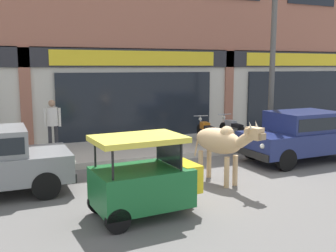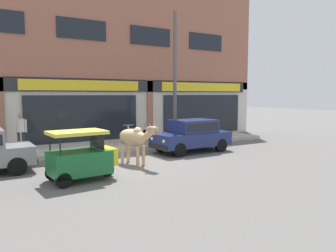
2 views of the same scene
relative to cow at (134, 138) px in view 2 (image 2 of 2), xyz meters
name	(u,v)px [view 2 (image 2 of 2)]	position (x,y,z in m)	size (l,w,h in m)	color
ground_plane	(127,163)	(-0.13, 0.36, -1.01)	(90.00, 90.00, 0.00)	#605E5B
sidewalk	(95,147)	(-0.13, 4.12, -0.92)	(19.00, 3.12, 0.18)	#B7AFA3
shop_building	(81,54)	(-0.14, 5.93, 3.66)	(23.00, 1.40, 9.74)	#9E604C
cow	(134,138)	(0.00, 0.00, 0.00)	(0.93, 2.10, 1.61)	tan
car_1	(192,134)	(3.36, 1.05, -0.19)	(3.66, 1.71, 1.46)	black
auto_rickshaw	(82,159)	(-2.35, -1.23, -0.35)	(2.03, 1.28, 1.52)	black
motorcycle_0	(132,136)	(1.64, 3.72, -0.44)	(0.60, 1.80, 0.88)	black
motorcycle_1	(151,134)	(2.73, 3.78, -0.44)	(0.52, 1.81, 0.88)	black
pedestrian	(21,128)	(-3.33, 4.24, 0.16)	(0.50, 0.32, 1.60)	#2D2D33
utility_pole	(175,78)	(3.61, 2.86, 2.39)	(0.18, 0.18, 6.44)	#595651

